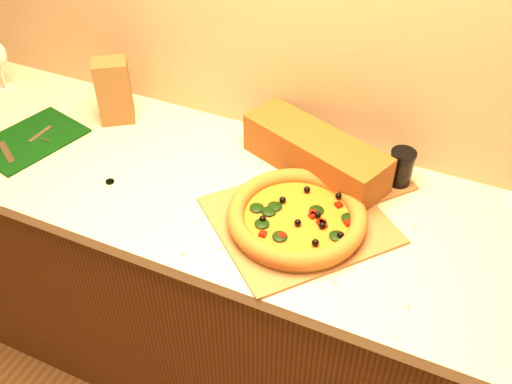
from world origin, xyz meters
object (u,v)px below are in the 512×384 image
Objects in this scene: pizza at (297,217)px; dark_jar at (401,168)px; pizza_peel at (305,218)px; cutting_board at (30,140)px.

pizza is 3.22× the size of dark_jar.
pizza_peel is 5.21× the size of dark_jar.
cutting_board is at bearing -166.16° from dark_jar.
pizza_peel is at bearing 15.86° from cutting_board.
cutting_board is 1.17m from dark_jar.
pizza_peel is at bearing 71.00° from pizza.
cutting_board is (-0.93, 0.01, -0.03)m from pizza.
dark_jar is at bearing 54.28° from pizza.
dark_jar reaches higher than cutting_board.
pizza is at bearing 13.80° from cutting_board.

